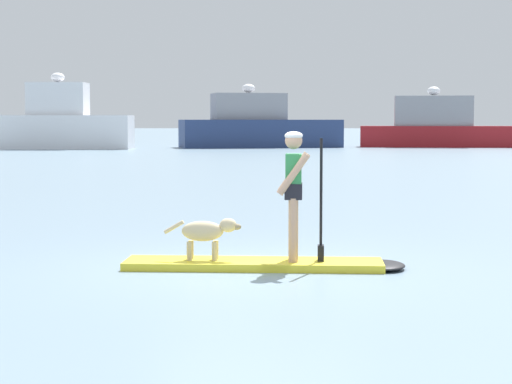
{
  "coord_description": "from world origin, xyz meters",
  "views": [
    {
      "loc": [
        0.39,
        -11.75,
        1.89
      ],
      "look_at": [
        0.0,
        1.0,
        0.9
      ],
      "focal_mm": 65.01,
      "sensor_mm": 36.0,
      "label": 1
    }
  ],
  "objects_px": {
    "paddleboard": "(271,264)",
    "moored_boat_outer": "(66,124)",
    "person_paddler": "(295,186)",
    "dog": "(206,232)",
    "moored_boat_far_starboard": "(442,128)",
    "moored_boat_starboard": "(258,127)"
  },
  "relations": [
    {
      "from": "paddleboard",
      "to": "moored_boat_outer",
      "type": "height_order",
      "value": "moored_boat_outer"
    },
    {
      "from": "person_paddler",
      "to": "dog",
      "type": "relative_size",
      "value": 1.64
    },
    {
      "from": "moored_boat_far_starboard",
      "to": "dog",
      "type": "bearing_deg",
      "value": -102.65
    },
    {
      "from": "dog",
      "to": "moored_boat_far_starboard",
      "type": "distance_m",
      "value": 54.78
    },
    {
      "from": "person_paddler",
      "to": "moored_boat_far_starboard",
      "type": "height_order",
      "value": "moored_boat_far_starboard"
    },
    {
      "from": "moored_boat_outer",
      "to": "dog",
      "type": "bearing_deg",
      "value": -74.64
    },
    {
      "from": "moored_boat_outer",
      "to": "moored_boat_starboard",
      "type": "bearing_deg",
      "value": 15.98
    },
    {
      "from": "person_paddler",
      "to": "moored_boat_starboard",
      "type": "relative_size",
      "value": 0.14
    },
    {
      "from": "moored_boat_starboard",
      "to": "paddleboard",
      "type": "bearing_deg",
      "value": -88.14
    },
    {
      "from": "moored_boat_starboard",
      "to": "moored_boat_far_starboard",
      "type": "relative_size",
      "value": 0.95
    },
    {
      "from": "paddleboard",
      "to": "moored_boat_starboard",
      "type": "xyz_separation_m",
      "value": [
        -1.7,
        52.3,
        1.37
      ]
    },
    {
      "from": "person_paddler",
      "to": "dog",
      "type": "height_order",
      "value": "person_paddler"
    },
    {
      "from": "person_paddler",
      "to": "moored_boat_starboard",
      "type": "height_order",
      "value": "moored_boat_starboard"
    },
    {
      "from": "paddleboard",
      "to": "moored_boat_far_starboard",
      "type": "height_order",
      "value": "moored_boat_far_starboard"
    },
    {
      "from": "paddleboard",
      "to": "moored_boat_starboard",
      "type": "distance_m",
      "value": 52.35
    },
    {
      "from": "moored_boat_starboard",
      "to": "person_paddler",
      "type": "bearing_deg",
      "value": -87.82
    },
    {
      "from": "moored_boat_outer",
      "to": "moored_boat_starboard",
      "type": "relative_size",
      "value": 0.73
    },
    {
      "from": "person_paddler",
      "to": "moored_boat_outer",
      "type": "relative_size",
      "value": 0.2
    },
    {
      "from": "person_paddler",
      "to": "moored_boat_outer",
      "type": "height_order",
      "value": "moored_boat_outer"
    },
    {
      "from": "dog",
      "to": "moored_boat_starboard",
      "type": "height_order",
      "value": "moored_boat_starboard"
    },
    {
      "from": "person_paddler",
      "to": "moored_boat_outer",
      "type": "bearing_deg",
      "value": 106.58
    },
    {
      "from": "dog",
      "to": "moored_boat_far_starboard",
      "type": "bearing_deg",
      "value": 77.35
    }
  ]
}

